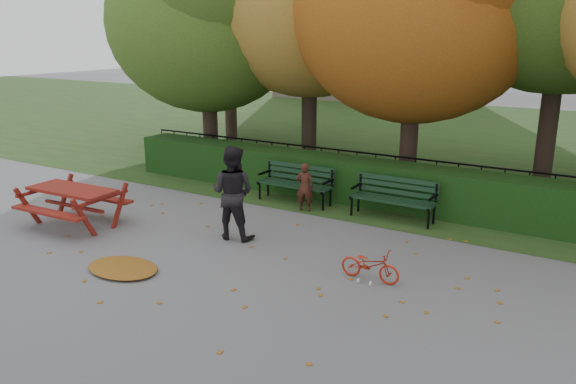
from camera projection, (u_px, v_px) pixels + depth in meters
The scene contains 13 objects.
ground at pixel (253, 267), 9.52m from camera, with size 90.00×90.00×0.00m, color slate.
grass_strip at pixel (464, 139), 21.06m from camera, with size 90.00×90.00×0.00m, color #1E3D18.
hedge at pixel (362, 181), 13.10m from camera, with size 13.00×0.90×1.00m, color black.
iron_fence at pixel (375, 173), 13.75m from camera, with size 14.00×0.04×1.02m.
tree_a at pixel (210, 7), 15.46m from camera, with size 5.88×5.60×7.48m.
bench_left at pixel (296, 181), 13.08m from camera, with size 1.80×0.57×0.88m.
bench_right at pixel (394, 195), 11.89m from camera, with size 1.80×0.57×0.88m.
picnic_table at pixel (73, 197), 11.43m from camera, with size 1.93×1.58×0.91m.
leaf_pile at pixel (123, 268), 9.39m from camera, with size 1.32×0.91×0.09m, color brown.
leaf_scatter at pixel (263, 261), 9.77m from camera, with size 9.00×5.70×0.01m, color brown, non-canonical shape.
child at pixel (305, 187), 12.40m from camera, with size 0.40×0.26×1.10m, color #3E1C13.
adult at pixel (233, 193), 10.67m from camera, with size 0.88×0.69×1.81m, color black.
bicycle at pixel (370, 265), 8.96m from camera, with size 0.35×0.99×0.52m, color #B22410.
Camera 1 is at (5.06, -7.24, 3.82)m, focal length 35.00 mm.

